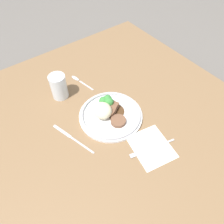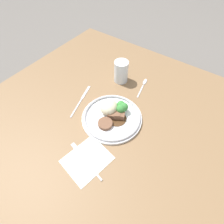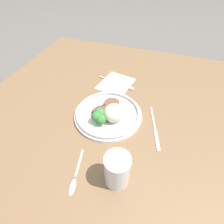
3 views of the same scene
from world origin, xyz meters
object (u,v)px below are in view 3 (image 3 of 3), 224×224
object	(u,v)px
knife	(155,128)
spoon	(74,180)
plate	(108,113)
juice_glass	(117,171)
fork	(119,84)

from	to	relation	value
knife	spoon	distance (m)	0.34
plate	spoon	world-z (taller)	plate
juice_glass	spoon	size ratio (longest dim) A/B	0.78
fork	spoon	size ratio (longest dim) A/B	1.26
plate	spoon	size ratio (longest dim) A/B	1.80
knife	spoon	size ratio (longest dim) A/B	1.40
spoon	juice_glass	bearing A→B (deg)	98.98
knife	plate	bearing A→B (deg)	-106.78
plate	spoon	distance (m)	0.28
plate	knife	xyz separation A→B (m)	(0.00, 0.19, -0.02)
fork	knife	size ratio (longest dim) A/B	0.90
juice_glass	knife	xyz separation A→B (m)	(-0.23, 0.08, -0.05)
fork	spoon	xyz separation A→B (m)	(0.50, 0.01, -0.00)
plate	spoon	bearing A→B (deg)	-1.87
juice_glass	knife	world-z (taller)	juice_glass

